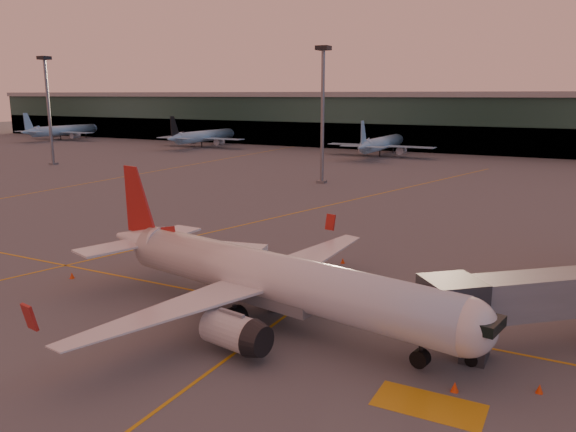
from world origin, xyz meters
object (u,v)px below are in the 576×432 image
at_px(main_airplane, 264,278).
at_px(catering_truck, 237,264).
at_px(pushback_tug, 476,297).
at_px(gpu_cart, 362,302).

relative_size(main_airplane, catering_truck, 6.47).
bearing_deg(pushback_tug, catering_truck, -172.75).
xyz_separation_m(catering_truck, gpu_cart, (11.39, 0.58, -1.64)).
distance_m(main_airplane, pushback_tug, 17.70).
bearing_deg(gpu_cart, main_airplane, -123.86).
distance_m(main_airplane, gpu_cart, 8.57).
relative_size(main_airplane, pushback_tug, 11.21).
relative_size(main_airplane, gpu_cart, 15.32).
bearing_deg(catering_truck, pushback_tug, 5.64).
relative_size(catering_truck, gpu_cart, 2.37).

